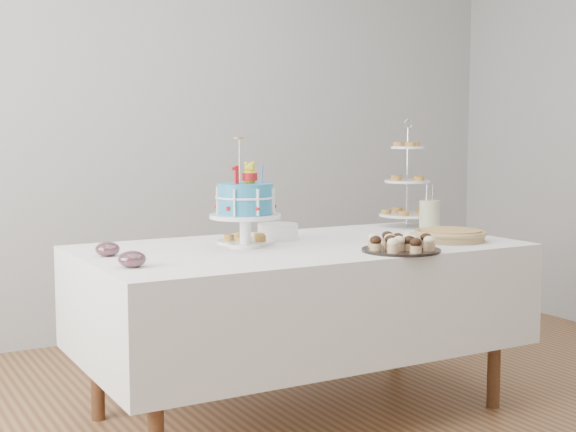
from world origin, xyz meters
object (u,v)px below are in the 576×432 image
tiered_stand (407,182)px  plate_stack (278,232)px  jam_bowl_b (108,249)px  pastry_plate (246,239)px  birthday_cake (245,218)px  cupcake_tray (401,243)px  table (300,295)px  jam_bowl_a (132,259)px  pie (450,235)px  utensil_pitcher (430,214)px

tiered_stand → plate_stack: size_ratio=3.01×
jam_bowl_b → pastry_plate: bearing=6.2°
birthday_cake → cupcake_tray: size_ratio=1.44×
tiered_stand → table: bearing=-159.2°
table → pastry_plate: bearing=135.6°
plate_stack → jam_bowl_b: bearing=-172.9°
tiered_stand → jam_bowl_a: bearing=-162.8°
pie → tiered_stand: tiered_stand is taller
birthday_cake → table: bearing=-10.0°
cupcake_tray → pie: size_ratio=1.00×
birthday_cake → tiered_stand: bearing=15.6°
cupcake_tray → utensil_pitcher: utensil_pitcher is taller
cupcake_tray → plate_stack: cupcake_tray is taller
pastry_plate → utensil_pitcher: size_ratio=1.13×
table → birthday_cake: (-0.25, 0.05, 0.36)m
cupcake_tray → jam_bowl_a: bearing=171.1°
jam_bowl_b → plate_stack: bearing=7.1°
jam_bowl_b → utensil_pitcher: size_ratio=0.42×
jam_bowl_b → tiered_stand: bearing=7.2°
pie → plate_stack: 0.80m
jam_bowl_b → cupcake_tray: bearing=-23.4°
table → tiered_stand: (0.84, 0.32, 0.46)m
cupcake_tray → jam_bowl_a: 1.12m
table → jam_bowl_a: 0.90m
birthday_cake → pastry_plate: (0.07, 0.13, -0.11)m
cupcake_tray → pastry_plate: size_ratio=1.26×
table → pastry_plate: 0.35m
birthday_cake → pie: size_ratio=1.43×
cupcake_tray → utensil_pitcher: 0.76m
pie → tiered_stand: 0.61m
table → jam_bowl_b: size_ratio=19.46×
pastry_plate → utensil_pitcher: bearing=-2.4°
birthday_cake → plate_stack: birthday_cake is taller
pastry_plate → table: bearing=-44.4°
jam_bowl_a → tiered_stand: bearing=17.2°
cupcake_tray → pie: 0.42m
utensil_pitcher → plate_stack: bearing=-177.2°
tiered_stand → pastry_plate: size_ratio=2.16×
plate_stack → utensil_pitcher: (0.84, -0.08, 0.05)m
tiered_stand → jam_bowl_a: tiered_stand is taller
plate_stack → utensil_pitcher: bearing=-5.2°
cupcake_tray → birthday_cake: bearing=140.5°
tiered_stand → cupcake_tray: bearing=-129.4°
tiered_stand → plate_stack: (-0.84, -0.11, -0.20)m
birthday_cake → cupcake_tray: birthday_cake is taller
cupcake_tray → tiered_stand: size_ratio=0.58×
pie → utensil_pitcher: bearing=64.3°
cupcake_tray → jam_bowl_a: size_ratio=3.18×
plate_stack → utensil_pitcher: 0.84m
table → jam_bowl_b: bearing=172.8°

